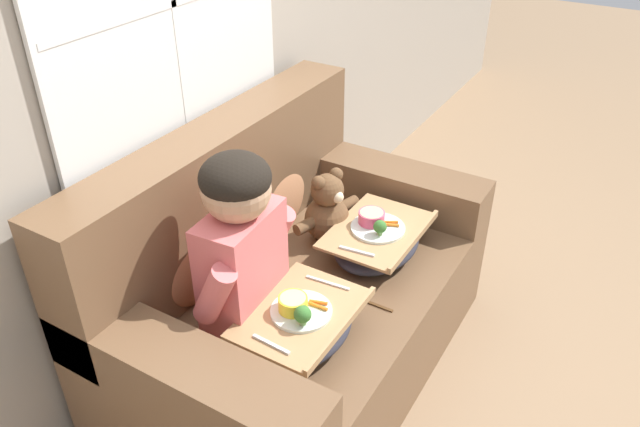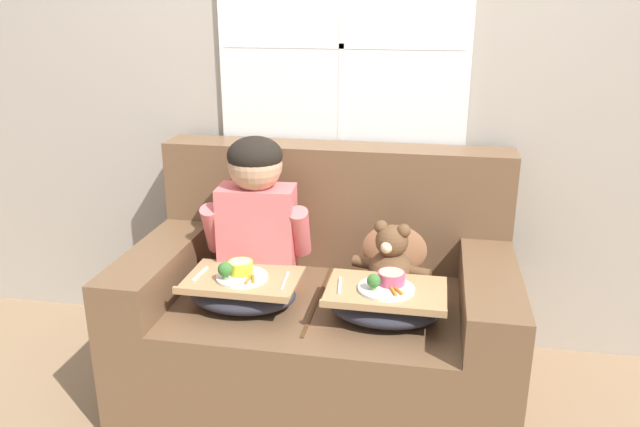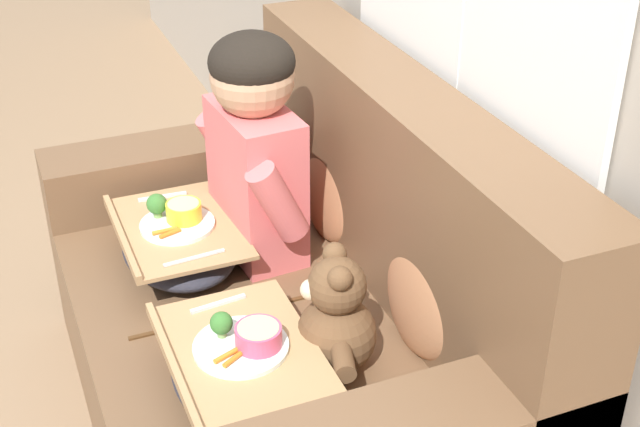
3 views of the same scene
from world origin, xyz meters
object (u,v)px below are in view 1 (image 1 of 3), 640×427
object	(u,v)px
throw_pillow_behind_teddy	(279,188)
child_figure	(240,234)
lap_tray_teddy	(377,240)
throw_pillow_behind_child	(190,258)
teddy_bear	(328,211)
lap_tray_child	(302,325)
couch	(289,294)

from	to	relation	value
throw_pillow_behind_teddy	child_figure	bearing A→B (deg)	-157.39
lap_tray_teddy	throw_pillow_behind_child	bearing A→B (deg)	140.59
child_figure	teddy_bear	world-z (taller)	child_figure
teddy_bear	lap_tray_child	xyz separation A→B (m)	(-0.58, -0.23, -0.07)
child_figure	teddy_bear	bearing A→B (deg)	-0.30
couch	throw_pillow_behind_child	distance (m)	0.47
teddy_bear	throw_pillow_behind_child	bearing A→B (deg)	157.09
throw_pillow_behind_child	lap_tray_teddy	bearing A→B (deg)	-39.41
couch	lap_tray_child	distance (m)	0.42
throw_pillow_behind_teddy	teddy_bear	world-z (taller)	throw_pillow_behind_teddy
throw_pillow_behind_child	couch	bearing A→B (deg)	-38.76
child_figure	lap_tray_teddy	bearing A→B (deg)	-22.07
throw_pillow_behind_teddy	lap_tray_child	bearing A→B (deg)	-140.59
lap_tray_child	teddy_bear	bearing A→B (deg)	21.88
couch	throw_pillow_behind_teddy	distance (m)	0.47
teddy_bear	lap_tray_teddy	size ratio (longest dim) A/B	0.74
throw_pillow_behind_teddy	lap_tray_teddy	size ratio (longest dim) A/B	0.80
throw_pillow_behind_child	lap_tray_child	world-z (taller)	throw_pillow_behind_child
throw_pillow_behind_child	throw_pillow_behind_teddy	bearing A→B (deg)	0.00
couch	lap_tray_teddy	world-z (taller)	couch
couch	throw_pillow_behind_child	xyz separation A→B (m)	(-0.29, 0.23, 0.28)
lap_tray_child	lap_tray_teddy	world-z (taller)	lap_tray_child
throw_pillow_behind_child	teddy_bear	size ratio (longest dim) A/B	1.09
throw_pillow_behind_child	child_figure	xyz separation A→B (m)	(0.00, -0.24, 0.19)
child_figure	lap_tray_child	size ratio (longest dim) A/B	1.44
throw_pillow_behind_child	teddy_bear	bearing A→B (deg)	-22.91
child_figure	teddy_bear	xyz separation A→B (m)	(0.58, -0.00, -0.23)
throw_pillow_behind_child	teddy_bear	world-z (taller)	throw_pillow_behind_child
child_figure	throw_pillow_behind_teddy	bearing A→B (deg)	22.61
child_figure	lap_tray_teddy	distance (m)	0.69
couch	lap_tray_teddy	xyz separation A→B (m)	(0.29, -0.25, 0.18)
couch	lap_tray_child	bearing A→B (deg)	-139.95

